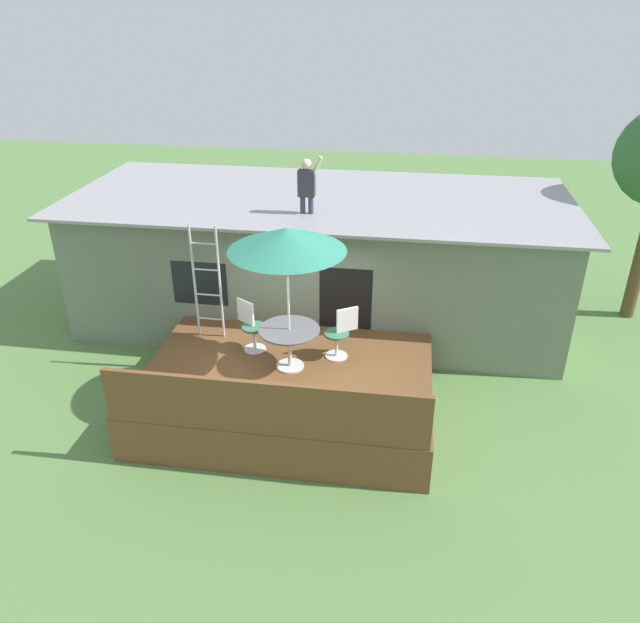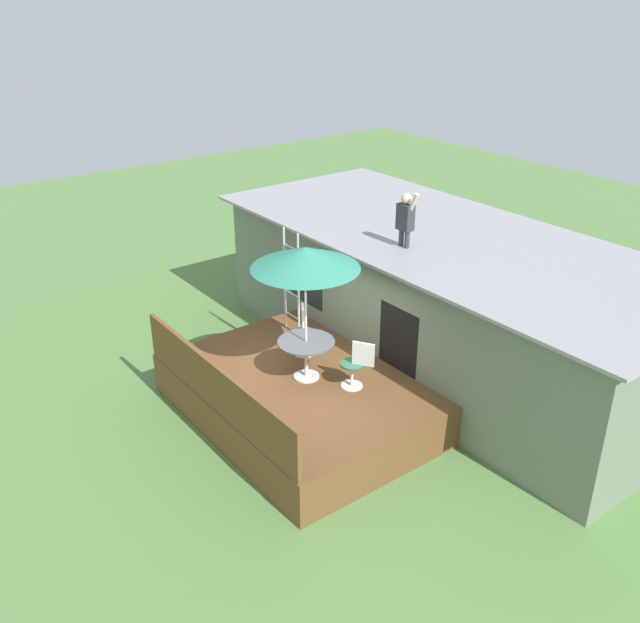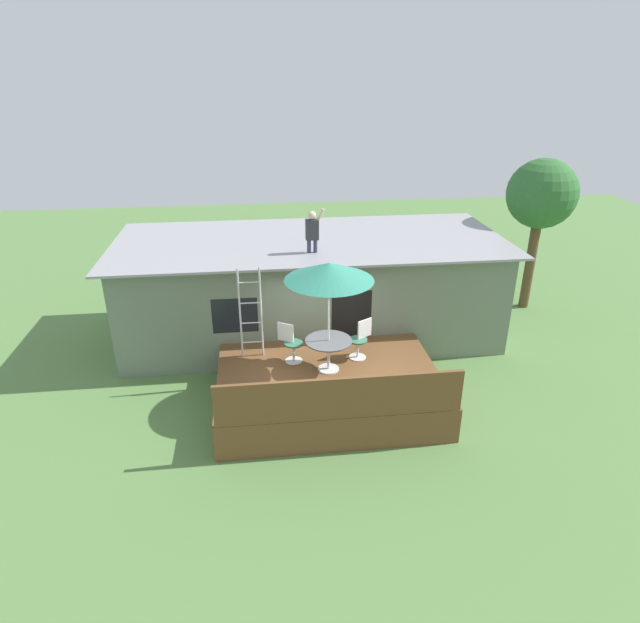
% 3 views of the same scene
% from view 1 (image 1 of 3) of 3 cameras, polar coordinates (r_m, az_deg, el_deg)
% --- Properties ---
extents(ground_plane, '(40.00, 40.00, 0.00)m').
position_cam_1_polar(ground_plane, '(11.11, -2.88, -8.79)').
color(ground_plane, '#567F42').
extents(house, '(10.50, 4.50, 2.79)m').
position_cam_1_polar(house, '(13.54, -0.06, 5.00)').
color(house, slate).
rests_on(house, ground).
extents(deck, '(4.92, 3.67, 0.80)m').
position_cam_1_polar(deck, '(10.88, -2.93, -7.09)').
color(deck, brown).
rests_on(deck, ground).
extents(deck_railing, '(4.82, 0.08, 0.90)m').
position_cam_1_polar(deck_railing, '(8.98, -5.29, -8.96)').
color(deck_railing, brown).
rests_on(deck_railing, deck).
extents(patio_table, '(1.04, 1.04, 0.74)m').
position_cam_1_polar(patio_table, '(10.41, -2.86, -2.41)').
color(patio_table, silver).
rests_on(patio_table, deck).
extents(patio_umbrella, '(1.90, 1.90, 2.54)m').
position_cam_1_polar(patio_umbrella, '(9.66, -3.10, 6.70)').
color(patio_umbrella, silver).
rests_on(patio_umbrella, deck).
extents(step_ladder, '(0.52, 0.04, 2.20)m').
position_cam_1_polar(step_ladder, '(11.34, -10.44, 2.68)').
color(step_ladder, silver).
rests_on(step_ladder, deck).
extents(person_figure, '(0.47, 0.20, 1.11)m').
position_cam_1_polar(person_figure, '(11.84, -1.21, 11.91)').
color(person_figure, '#33384C').
rests_on(person_figure, house).
extents(patio_chair_left, '(0.57, 0.45, 0.92)m').
position_cam_1_polar(patio_chair_left, '(11.09, -6.42, -1.34)').
color(patio_chair_left, silver).
rests_on(patio_chair_left, deck).
extents(patio_chair_right, '(0.57, 0.45, 0.92)m').
position_cam_1_polar(patio_chair_right, '(10.79, 1.91, -2.02)').
color(patio_chair_right, silver).
rests_on(patio_chair_right, deck).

